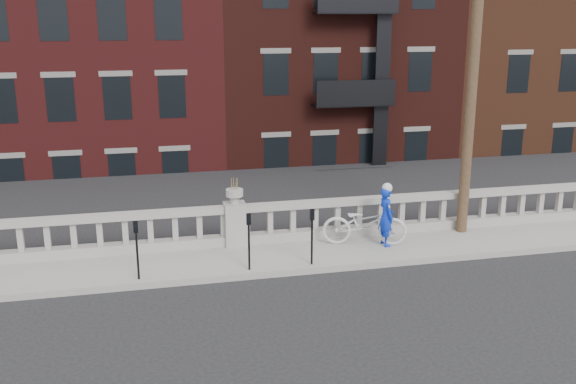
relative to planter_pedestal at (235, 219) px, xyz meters
name	(u,v)px	position (x,y,z in m)	size (l,w,h in m)	color
ground	(265,316)	(0.00, -3.95, -0.83)	(120.00, 120.00, 0.00)	black
sidewalk	(241,260)	(0.00, -0.95, -0.76)	(32.00, 2.20, 0.15)	gray
balustrade	(235,226)	(0.00, 0.00, -0.19)	(28.00, 0.34, 1.03)	gray
planter_pedestal	(235,219)	(0.00, 0.00, 0.00)	(0.55, 0.55, 1.76)	gray
lower_level	(192,80)	(0.56, 19.09, 1.80)	(80.00, 44.00, 20.80)	#605E59
utility_pole	(475,41)	(6.20, -0.35, 4.41)	(1.60, 0.28, 10.00)	#422D1E
parking_meter_b	(137,243)	(-2.45, -1.80, 0.17)	(0.10, 0.09, 1.36)	black
parking_meter_c	(249,235)	(0.05, -1.80, 0.17)	(0.10, 0.09, 1.36)	black
parking_meter_d	(312,230)	(1.55, -1.80, 0.17)	(0.10, 0.09, 1.36)	black
bicycle	(365,223)	(3.24, -0.76, -0.11)	(0.75, 2.16, 1.14)	silver
cyclist	(386,216)	(3.75, -0.92, 0.09)	(0.56, 0.37, 1.54)	#0D2DC8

